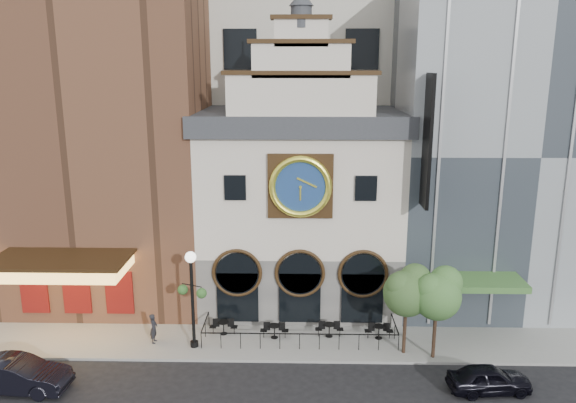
# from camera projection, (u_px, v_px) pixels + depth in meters

# --- Properties ---
(ground) EXTENTS (120.00, 120.00, 0.00)m
(ground) POSITION_uv_depth(u_px,v_px,m) (299.00, 363.00, 29.08)
(ground) COLOR black
(ground) RESTS_ON ground
(sidewalk) EXTENTS (44.00, 5.00, 0.15)m
(sidewalk) POSITION_uv_depth(u_px,v_px,m) (300.00, 339.00, 31.48)
(sidewalk) COLOR gray
(sidewalk) RESTS_ON ground
(clock_building) EXTENTS (12.60, 8.78, 18.65)m
(clock_building) POSITION_uv_depth(u_px,v_px,m) (300.00, 202.00, 35.05)
(clock_building) COLOR #605E5B
(clock_building) RESTS_ON ground
(theater_building) EXTENTS (14.00, 15.60, 25.00)m
(theater_building) POSITION_uv_depth(u_px,v_px,m) (98.00, 103.00, 35.97)
(theater_building) COLOR brown
(theater_building) RESTS_ON ground
(retail_building) EXTENTS (14.00, 14.40, 20.00)m
(retail_building) POSITION_uv_depth(u_px,v_px,m) (502.00, 143.00, 36.05)
(retail_building) COLOR gray
(retail_building) RESTS_ON ground
(cafe_railing) EXTENTS (10.60, 2.60, 0.90)m
(cafe_railing) POSITION_uv_depth(u_px,v_px,m) (300.00, 330.00, 31.36)
(cafe_railing) COLOR black
(cafe_railing) RESTS_ON sidewalk
(bistro_0) EXTENTS (1.58, 0.68, 0.90)m
(bistro_0) POSITION_uv_depth(u_px,v_px,m) (224.00, 326.00, 31.78)
(bistro_0) COLOR black
(bistro_0) RESTS_ON sidewalk
(bistro_1) EXTENTS (1.58, 0.68, 0.90)m
(bistro_1) POSITION_uv_depth(u_px,v_px,m) (274.00, 330.00, 31.35)
(bistro_1) COLOR black
(bistro_1) RESTS_ON sidewalk
(bistro_2) EXTENTS (1.58, 0.68, 0.90)m
(bistro_2) POSITION_uv_depth(u_px,v_px,m) (329.00, 329.00, 31.50)
(bistro_2) COLOR black
(bistro_2) RESTS_ON sidewalk
(bistro_3) EXTENTS (1.58, 0.68, 0.90)m
(bistro_3) POSITION_uv_depth(u_px,v_px,m) (379.00, 331.00, 31.28)
(bistro_3) COLOR black
(bistro_3) RESTS_ON sidewalk
(car_right) EXTENTS (4.01, 1.91, 1.32)m
(car_right) POSITION_uv_depth(u_px,v_px,m) (489.00, 379.00, 26.44)
(car_right) COLOR black
(car_right) RESTS_ON ground
(car_left) EXTENTS (5.00, 2.00, 1.62)m
(car_left) POSITION_uv_depth(u_px,v_px,m) (17.00, 375.00, 26.49)
(car_left) COLOR black
(car_left) RESTS_ON ground
(pedestrian) EXTENTS (0.40, 0.61, 1.68)m
(pedestrian) POSITION_uv_depth(u_px,v_px,m) (154.00, 328.00, 30.75)
(pedestrian) COLOR black
(pedestrian) RESTS_ON sidewalk
(lamppost) EXTENTS (1.64, 1.01, 5.43)m
(lamppost) POSITION_uv_depth(u_px,v_px,m) (192.00, 289.00, 29.70)
(lamppost) COLOR black
(lamppost) RESTS_ON sidewalk
(tree_left) EXTENTS (2.53, 2.44, 4.88)m
(tree_left) POSITION_uv_depth(u_px,v_px,m) (408.00, 289.00, 29.06)
(tree_left) COLOR #382619
(tree_left) RESTS_ON sidewalk
(tree_right) EXTENTS (2.56, 2.47, 4.94)m
(tree_right) POSITION_uv_depth(u_px,v_px,m) (438.00, 292.00, 28.58)
(tree_right) COLOR #382619
(tree_right) RESTS_ON sidewalk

